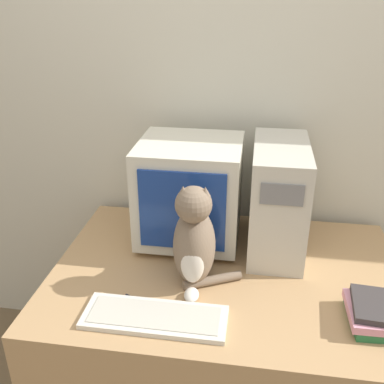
{
  "coord_description": "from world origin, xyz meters",
  "views": [
    {
      "loc": [
        0.09,
        -0.97,
        1.76
      ],
      "look_at": [
        -0.14,
        0.53,
        1.04
      ],
      "focal_mm": 42.0,
      "sensor_mm": 36.0,
      "label": 1
    }
  ],
  "objects_px": {
    "crt_monitor": "(190,191)",
    "book_stack": "(374,313)",
    "keyboard": "(155,317)",
    "cat": "(194,241)",
    "computer_tower": "(278,198)",
    "pen": "(141,302)"
  },
  "relations": [
    {
      "from": "crt_monitor",
      "to": "book_stack",
      "type": "xyz_separation_m",
      "value": [
        0.67,
        -0.43,
        -0.18
      ]
    },
    {
      "from": "keyboard",
      "to": "cat",
      "type": "height_order",
      "value": "cat"
    },
    {
      "from": "computer_tower",
      "to": "book_stack",
      "type": "distance_m",
      "value": 0.56
    },
    {
      "from": "crt_monitor",
      "to": "pen",
      "type": "relative_size",
      "value": 3.35
    },
    {
      "from": "crt_monitor",
      "to": "book_stack",
      "type": "bearing_deg",
      "value": -32.77
    },
    {
      "from": "computer_tower",
      "to": "cat",
      "type": "height_order",
      "value": "computer_tower"
    },
    {
      "from": "cat",
      "to": "computer_tower",
      "type": "bearing_deg",
      "value": 42.15
    },
    {
      "from": "computer_tower",
      "to": "book_stack",
      "type": "height_order",
      "value": "computer_tower"
    },
    {
      "from": "cat",
      "to": "keyboard",
      "type": "bearing_deg",
      "value": -117.67
    },
    {
      "from": "crt_monitor",
      "to": "keyboard",
      "type": "height_order",
      "value": "crt_monitor"
    },
    {
      "from": "crt_monitor",
      "to": "keyboard",
      "type": "relative_size",
      "value": 0.92
    },
    {
      "from": "book_stack",
      "to": "pen",
      "type": "height_order",
      "value": "book_stack"
    },
    {
      "from": "crt_monitor",
      "to": "pen",
      "type": "height_order",
      "value": "crt_monitor"
    },
    {
      "from": "crt_monitor",
      "to": "computer_tower",
      "type": "relative_size",
      "value": 0.96
    },
    {
      "from": "pen",
      "to": "computer_tower",
      "type": "bearing_deg",
      "value": 44.6
    },
    {
      "from": "keyboard",
      "to": "book_stack",
      "type": "height_order",
      "value": "book_stack"
    },
    {
      "from": "computer_tower",
      "to": "keyboard",
      "type": "xyz_separation_m",
      "value": [
        -0.39,
        -0.52,
        -0.21
      ]
    },
    {
      "from": "pen",
      "to": "cat",
      "type": "bearing_deg",
      "value": 42.17
    },
    {
      "from": "book_stack",
      "to": "pen",
      "type": "xyz_separation_m",
      "value": [
        -0.77,
        -0.02,
        -0.03
      ]
    },
    {
      "from": "keyboard",
      "to": "pen",
      "type": "distance_m",
      "value": 0.1
    },
    {
      "from": "computer_tower",
      "to": "pen",
      "type": "relative_size",
      "value": 3.49
    },
    {
      "from": "computer_tower",
      "to": "pen",
      "type": "height_order",
      "value": "computer_tower"
    }
  ]
}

